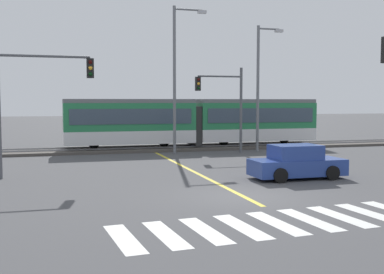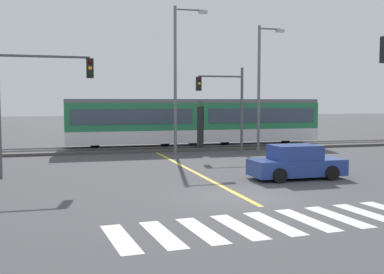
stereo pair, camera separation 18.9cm
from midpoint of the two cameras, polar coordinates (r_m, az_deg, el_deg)
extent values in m
plane|color=#474749|center=(17.73, 6.19, -7.01)|extent=(200.00, 200.00, 0.00)
cube|color=#4C4742|center=(34.38, -4.71, -1.38)|extent=(120.00, 4.00, 0.18)
cube|color=#939399|center=(33.66, -4.48, -1.25)|extent=(120.00, 0.08, 0.10)
cube|color=#939399|center=(35.07, -4.93, -1.04)|extent=(120.00, 0.08, 0.10)
cube|color=silver|center=(34.05, -7.14, 0.06)|extent=(9.00, 2.60, 0.90)
cube|color=#237A47|center=(33.98, -7.16, 2.41)|extent=(9.00, 2.60, 1.90)
cube|color=#384756|center=(32.67, -6.82, 2.43)|extent=(8.28, 0.04, 1.04)
cube|color=slate|center=(33.96, -7.18, 4.25)|extent=(9.00, 2.39, 0.28)
cylinder|color=black|center=(34.54, -3.07, -0.61)|extent=(0.70, 0.20, 0.70)
cylinder|color=black|center=(33.81, -11.28, -0.79)|extent=(0.70, 0.20, 0.70)
cube|color=silver|center=(36.68, 7.70, 0.35)|extent=(9.00, 2.60, 0.90)
cube|color=#237A47|center=(36.61, 7.72, 2.54)|extent=(9.00, 2.60, 1.90)
cube|color=#384756|center=(35.40, 8.57, 2.55)|extent=(8.28, 0.04, 1.04)
cube|color=slate|center=(36.60, 7.74, 4.24)|extent=(9.00, 2.39, 0.28)
cylinder|color=black|center=(37.76, 11.14, -0.27)|extent=(0.70, 0.20, 0.70)
cylinder|color=black|center=(35.81, 4.05, -0.44)|extent=(0.70, 0.20, 0.70)
cube|color=#2D2D2D|center=(35.03, 0.56, 1.35)|extent=(0.50, 2.34, 2.80)
cube|color=silver|center=(12.50, -8.06, -11.82)|extent=(0.79, 2.84, 0.01)
cube|color=silver|center=(12.77, -3.13, -11.44)|extent=(0.79, 2.84, 0.01)
cube|color=silver|center=(13.13, 1.54, -11.00)|extent=(0.79, 2.84, 0.01)
cube|color=silver|center=(13.56, 5.93, -10.52)|extent=(0.79, 2.84, 0.01)
cube|color=silver|center=(14.07, 10.02, -10.02)|extent=(0.79, 2.84, 0.01)
cube|color=silver|center=(14.64, 13.79, -9.51)|extent=(0.79, 2.84, 0.01)
cube|color=silver|center=(15.27, 17.25, -9.01)|extent=(0.79, 2.84, 0.01)
cube|color=silver|center=(15.95, 20.42, -8.51)|extent=(0.79, 2.84, 0.01)
cube|color=gold|center=(24.10, 0.12, -3.98)|extent=(0.20, 17.27, 0.01)
cube|color=#284293|center=(22.05, 12.54, -3.50)|extent=(4.21, 1.73, 0.72)
cube|color=#284293|center=(21.92, 12.34, -1.76)|extent=(2.11, 1.53, 0.64)
cube|color=#384756|center=(22.41, 14.59, -1.67)|extent=(0.11, 1.43, 0.52)
cube|color=#384756|center=(22.60, 11.40, -1.56)|extent=(1.79, 0.05, 0.48)
cylinder|color=black|center=(23.42, 14.25, -3.57)|extent=(0.64, 0.22, 0.64)
cylinder|color=black|center=(21.99, 16.49, -4.12)|extent=(0.64, 0.22, 0.64)
cylinder|color=black|center=(22.27, 8.63, -3.89)|extent=(0.64, 0.22, 0.64)
cylinder|color=black|center=(20.75, 10.59, -4.51)|extent=(0.64, 0.22, 0.64)
cylinder|color=#515459|center=(22.89, -16.86, 9.14)|extent=(4.00, 0.12, 0.12)
cube|color=black|center=(22.91, -11.77, 7.98)|extent=(0.32, 0.28, 0.90)
sphere|color=#360605|center=(22.78, -11.76, 8.68)|extent=(0.18, 0.18, 0.18)
sphere|color=#F7AA26|center=(22.76, -11.75, 8.00)|extent=(0.18, 0.18, 0.18)
sphere|color=black|center=(22.74, -11.74, 7.32)|extent=(0.18, 0.18, 0.18)
cylinder|color=#515459|center=(32.21, 6.09, 3.14)|extent=(0.18, 0.18, 5.68)
cylinder|color=#515459|center=(31.72, 3.58, 7.19)|extent=(3.00, 0.12, 0.12)
cube|color=black|center=(31.23, 0.97, 6.32)|extent=(0.32, 0.28, 0.90)
sphere|color=#360605|center=(31.10, 1.05, 6.83)|extent=(0.18, 0.18, 0.18)
sphere|color=#F7AA26|center=(31.09, 1.04, 6.33)|extent=(0.18, 0.18, 0.18)
sphere|color=black|center=(31.08, 1.04, 5.84)|extent=(0.18, 0.18, 0.18)
cylinder|color=slate|center=(31.70, -1.83, 6.71)|extent=(0.20, 0.20, 9.63)
cylinder|color=slate|center=(32.47, -0.18, 14.86)|extent=(1.88, 0.12, 0.12)
cube|color=#B2B2B7|center=(32.71, 1.46, 14.60)|extent=(0.56, 0.28, 0.20)
cylinder|color=slate|center=(33.45, 8.08, 5.66)|extent=(0.20, 0.20, 8.60)
cylinder|color=slate|center=(34.11, 9.36, 12.54)|extent=(1.53, 0.12, 0.12)
cube|color=#B2B2B7|center=(34.42, 10.54, 12.28)|extent=(0.56, 0.28, 0.20)
camera|label=1|loc=(0.09, -89.78, 0.02)|focal=45.00mm
camera|label=2|loc=(0.09, 90.22, -0.02)|focal=45.00mm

